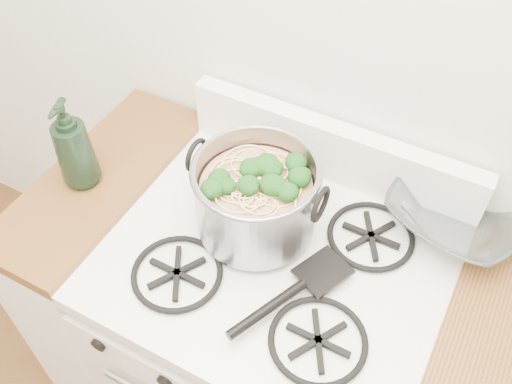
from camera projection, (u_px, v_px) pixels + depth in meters
name	position (u px, v px, depth m)	size (l,w,h in m)	color
gas_range	(271.00, 350.00, 1.64)	(0.76, 0.66, 0.92)	white
counter_left	(129.00, 275.00, 1.79)	(0.25, 0.65, 0.92)	silver
stock_pot	(256.00, 198.00, 1.27)	(0.31, 0.28, 0.19)	gray
spatula	(323.00, 270.00, 1.23)	(0.29, 0.31, 0.02)	black
glass_bowl	(457.00, 217.00, 1.33)	(0.12, 0.12, 0.03)	white
bottle	(72.00, 144.00, 1.34)	(0.10, 0.10, 0.25)	black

